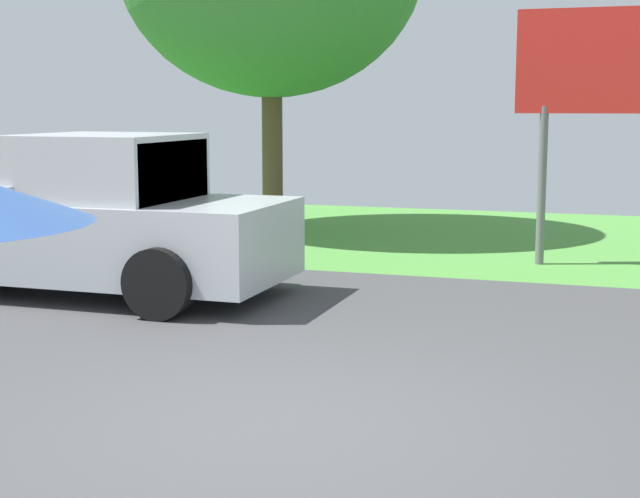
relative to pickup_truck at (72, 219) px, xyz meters
The scene contains 3 objects.
ground_plane 4.19m from the pickup_truck, 10.77° to the right, with size 40.00×22.00×0.20m.
pickup_truck is the anchor object (origin of this frame).
roadside_billboard 7.28m from the pickup_truck, 32.12° to the left, with size 2.60×0.12×3.50m.
Camera 1 is at (2.27, -5.92, 2.21)m, focal length 53.02 mm.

